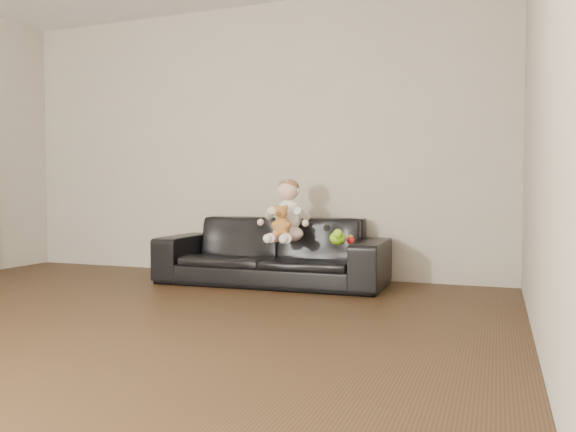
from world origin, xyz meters
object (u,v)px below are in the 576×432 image
at_px(toy_rattle, 351,240).
at_px(toy_blue_disc, 361,243).
at_px(sofa, 272,251).
at_px(toy_green, 338,238).
at_px(baby, 287,214).
at_px(teddy_bear, 282,221).

bearing_deg(toy_rattle, toy_blue_disc, 16.25).
bearing_deg(toy_rattle, sofa, 172.02).
bearing_deg(toy_blue_disc, toy_green, -141.89).
bearing_deg(sofa, toy_green, -18.83).
relative_size(baby, toy_green, 3.31).
bearing_deg(baby, toy_green, -21.71).
relative_size(sofa, toy_green, 12.29).
relative_size(toy_green, toy_blue_disc, 1.71).
distance_m(sofa, baby, 0.39).
relative_size(sofa, toy_rattle, 29.46).
xyz_separation_m(sofa, toy_rattle, (0.73, -0.10, 0.12)).
bearing_deg(baby, sofa, 139.07).
bearing_deg(toy_rattle, toy_green, -127.65).
xyz_separation_m(teddy_bear, toy_rattle, (0.53, 0.17, -0.15)).
height_order(toy_green, toy_blue_disc, toy_green).
relative_size(sofa, toy_blue_disc, 21.01).
xyz_separation_m(sofa, teddy_bear, (0.19, -0.27, 0.28)).
relative_size(baby, toy_blue_disc, 5.66).
xyz_separation_m(baby, toy_blue_disc, (0.63, 0.03, -0.23)).
xyz_separation_m(toy_rattle, toy_blue_disc, (0.08, 0.02, -0.03)).
bearing_deg(teddy_bear, sofa, 109.30).
bearing_deg(teddy_bear, toy_rattle, 1.28).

